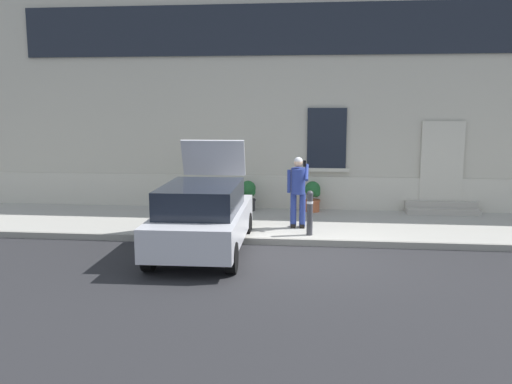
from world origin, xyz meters
name	(u,v)px	position (x,y,z in m)	size (l,w,h in m)	color
ground_plane	(312,257)	(0.00, 0.00, 0.00)	(80.00, 80.00, 0.00)	#232326
sidewalk	(313,225)	(0.00, 2.80, 0.07)	(24.00, 3.60, 0.15)	#99968E
curb_edge	(313,243)	(0.00, 0.94, 0.07)	(24.00, 0.12, 0.15)	gray
building_facade	(316,84)	(0.01, 5.29, 3.73)	(24.00, 1.52, 7.50)	#B2AD9E
entrance_stoop	(441,208)	(3.54, 4.33, 0.28)	(1.96, 0.64, 0.32)	#9E998E
hatchback_car_silver	(203,216)	(-2.34, 0.11, 0.80)	(1.87, 4.10, 2.34)	#B7B7BF
bollard_near_person	(310,211)	(-0.08, 1.35, 0.71)	(0.15, 0.15, 1.04)	#333338
person_on_phone	(298,188)	(-0.38, 2.05, 1.15)	(0.51, 0.47, 1.75)	navy
planter_cream	(183,195)	(-3.68, 3.89, 0.61)	(0.44, 0.44, 0.86)	beige
planter_charcoal	(248,195)	(-1.85, 4.13, 0.61)	(0.44, 0.44, 0.86)	#2D2D30
planter_terracotta	(313,196)	(-0.03, 4.20, 0.61)	(0.44, 0.44, 0.86)	#B25B38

